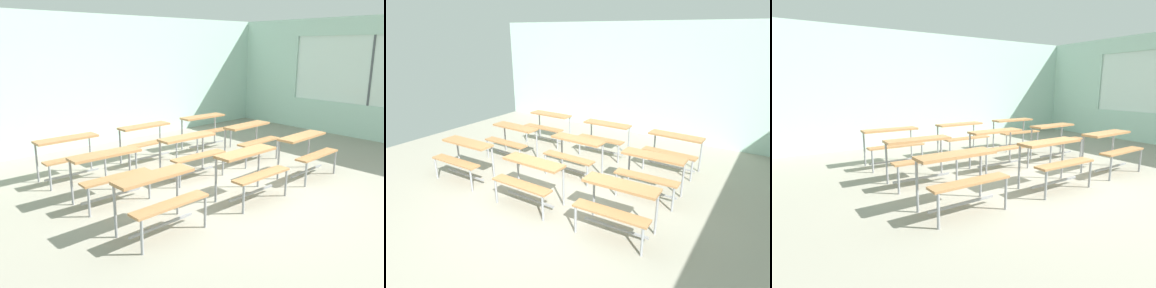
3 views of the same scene
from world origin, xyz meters
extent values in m
cube|color=gray|center=(0.00, 0.00, -0.03)|extent=(10.00, 9.00, 0.05)
cube|color=silver|center=(0.00, 4.50, 1.50)|extent=(10.00, 0.12, 3.00)
cube|color=#A87547|center=(-1.90, -0.05, 0.72)|extent=(1.11, 0.35, 0.04)
cube|color=#A87547|center=(-1.89, -0.37, 0.44)|extent=(1.11, 0.25, 0.03)
cylinder|color=gray|center=(-2.40, 0.07, 0.36)|extent=(0.04, 0.04, 0.72)
cylinder|color=gray|center=(-1.40, 0.10, 0.36)|extent=(0.04, 0.04, 0.72)
cylinder|color=gray|center=(-2.38, -0.48, 0.22)|extent=(0.04, 0.04, 0.44)
cylinder|color=gray|center=(-1.38, -0.45, 0.22)|extent=(0.04, 0.04, 0.44)
cube|color=gray|center=(-1.89, -0.19, 0.10)|extent=(1.00, 0.06, 0.03)
cube|color=#A87547|center=(-0.20, -0.08, 0.72)|extent=(1.10, 0.33, 0.04)
cube|color=#A87547|center=(-0.19, -0.40, 0.44)|extent=(1.10, 0.23, 0.03)
cylinder|color=gray|center=(-0.70, 0.06, 0.36)|extent=(0.04, 0.04, 0.72)
cylinder|color=gray|center=(0.30, 0.07, 0.36)|extent=(0.04, 0.04, 0.72)
cylinder|color=gray|center=(-0.69, -0.49, 0.22)|extent=(0.04, 0.04, 0.44)
cylinder|color=gray|center=(0.31, -0.48, 0.22)|extent=(0.04, 0.04, 0.44)
cube|color=gray|center=(-0.19, -0.22, 0.10)|extent=(1.00, 0.04, 0.03)
cube|color=#A87547|center=(1.38, -0.03, 0.72)|extent=(1.11, 0.37, 0.04)
cube|color=#A87547|center=(1.39, -0.35, 0.44)|extent=(1.11, 0.27, 0.03)
cylinder|color=gray|center=(0.87, 0.09, 0.36)|extent=(0.04, 0.04, 0.72)
cylinder|color=gray|center=(1.87, 0.13, 0.36)|extent=(0.04, 0.04, 0.72)
cylinder|color=gray|center=(0.89, -0.46, 0.22)|extent=(0.04, 0.04, 0.44)
cylinder|color=gray|center=(1.89, -0.42, 0.22)|extent=(0.04, 0.04, 0.44)
cube|color=gray|center=(1.38, -0.17, 0.10)|extent=(1.00, 0.07, 0.03)
cube|color=#A87547|center=(-1.87, 1.24, 0.72)|extent=(1.10, 0.33, 0.04)
cube|color=#A87547|center=(-1.88, 0.92, 0.44)|extent=(1.10, 0.23, 0.03)
cylinder|color=gray|center=(-2.37, 1.38, 0.36)|extent=(0.04, 0.04, 0.72)
cylinder|color=gray|center=(-1.37, 1.37, 0.36)|extent=(0.04, 0.04, 0.72)
cylinder|color=gray|center=(-2.38, 0.83, 0.22)|extent=(0.04, 0.04, 0.44)
cylinder|color=gray|center=(-1.38, 0.82, 0.22)|extent=(0.04, 0.04, 0.44)
cube|color=gray|center=(-1.88, 1.10, 0.10)|extent=(1.00, 0.04, 0.03)
cube|color=#A87547|center=(-0.22, 1.28, 0.72)|extent=(1.10, 0.33, 0.04)
cube|color=#A87547|center=(-0.23, 0.96, 0.44)|extent=(1.10, 0.23, 0.03)
cylinder|color=gray|center=(-0.72, 1.43, 0.36)|extent=(0.04, 0.04, 0.72)
cylinder|color=gray|center=(0.28, 1.41, 0.36)|extent=(0.04, 0.04, 0.72)
cylinder|color=gray|center=(-0.73, 0.88, 0.22)|extent=(0.04, 0.04, 0.44)
cylinder|color=gray|center=(0.27, 0.86, 0.22)|extent=(0.04, 0.04, 0.44)
cube|color=gray|center=(-0.23, 1.14, 0.10)|extent=(1.00, 0.05, 0.03)
cube|color=#A87547|center=(1.37, 1.27, 0.72)|extent=(1.11, 0.35, 0.04)
cube|color=#A87547|center=(1.38, 0.95, 0.44)|extent=(1.11, 0.25, 0.03)
cylinder|color=gray|center=(0.86, 1.39, 0.36)|extent=(0.04, 0.04, 0.72)
cylinder|color=gray|center=(1.86, 1.42, 0.36)|extent=(0.04, 0.04, 0.72)
cylinder|color=gray|center=(0.88, 0.84, 0.22)|extent=(0.04, 0.04, 0.44)
cylinder|color=gray|center=(1.88, 0.87, 0.22)|extent=(0.04, 0.04, 0.44)
cube|color=gray|center=(1.37, 1.13, 0.10)|extent=(1.00, 0.06, 0.03)
cube|color=#A87547|center=(-1.90, 2.57, 0.72)|extent=(1.10, 0.33, 0.04)
cube|color=#A87547|center=(-1.90, 2.25, 0.44)|extent=(1.10, 0.23, 0.03)
cylinder|color=gray|center=(-2.40, 2.70, 0.36)|extent=(0.04, 0.04, 0.72)
cylinder|color=gray|center=(-1.40, 2.71, 0.36)|extent=(0.04, 0.04, 0.72)
cylinder|color=gray|center=(-2.40, 2.15, 0.22)|extent=(0.04, 0.04, 0.44)
cylinder|color=gray|center=(-1.40, 2.16, 0.22)|extent=(0.04, 0.04, 0.44)
cube|color=gray|center=(-1.90, 2.43, 0.10)|extent=(1.00, 0.04, 0.03)
cube|color=#A87547|center=(-0.26, 2.58, 0.72)|extent=(1.11, 0.34, 0.04)
cube|color=#A87547|center=(-0.25, 2.26, 0.44)|extent=(1.10, 0.24, 0.03)
cylinder|color=gray|center=(-0.76, 2.71, 0.36)|extent=(0.04, 0.04, 0.72)
cylinder|color=gray|center=(0.24, 2.73, 0.36)|extent=(0.04, 0.04, 0.72)
cylinder|color=gray|center=(-0.75, 2.16, 0.22)|extent=(0.04, 0.04, 0.44)
cylinder|color=gray|center=(0.25, 2.18, 0.22)|extent=(0.04, 0.04, 0.44)
cube|color=gray|center=(-0.25, 2.44, 0.10)|extent=(1.00, 0.05, 0.03)
cube|color=#A87547|center=(1.35, 2.58, 0.72)|extent=(1.11, 0.36, 0.04)
cube|color=#A87547|center=(1.34, 2.26, 0.44)|extent=(1.11, 0.26, 0.03)
cylinder|color=gray|center=(0.86, 2.74, 0.36)|extent=(0.04, 0.04, 0.72)
cylinder|color=gray|center=(1.85, 2.70, 0.36)|extent=(0.04, 0.04, 0.72)
cylinder|color=gray|center=(0.83, 2.19, 0.22)|extent=(0.04, 0.04, 0.44)
cylinder|color=gray|center=(1.83, 2.15, 0.22)|extent=(0.04, 0.04, 0.44)
cube|color=gray|center=(1.34, 2.44, 0.10)|extent=(1.00, 0.07, 0.03)
camera|label=1|loc=(-4.53, -3.82, 2.31)|focal=36.05mm
camera|label=2|loc=(3.09, -3.72, 2.78)|focal=29.83mm
camera|label=3|loc=(-3.80, -3.30, 1.60)|focal=28.00mm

